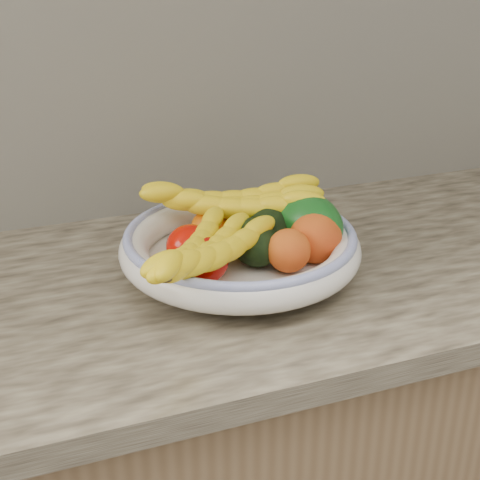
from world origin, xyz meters
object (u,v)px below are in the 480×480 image
fruit_bowl (240,246)px  banana_bunch_front (204,257)px  green_mango (307,223)px  banana_bunch_back (232,207)px

fruit_bowl → banana_bunch_front: (-0.09, -0.08, 0.03)m
green_mango → banana_bunch_back: bearing=124.0°
green_mango → banana_bunch_front: 0.21m
fruit_bowl → green_mango: 0.12m
fruit_bowl → banana_bunch_front: size_ratio=1.28×
fruit_bowl → banana_bunch_back: 0.09m
green_mango → banana_bunch_front: size_ratio=0.47×
banana_bunch_front → banana_bunch_back: bearing=13.5°
banana_bunch_back → banana_bunch_front: bearing=-102.4°
banana_bunch_back → banana_bunch_front: banana_bunch_back is taller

